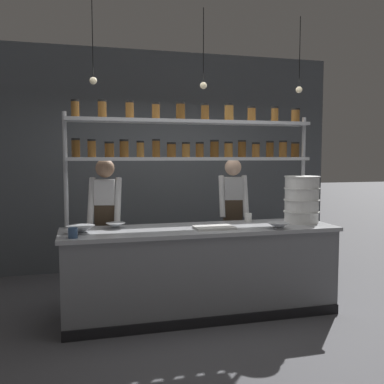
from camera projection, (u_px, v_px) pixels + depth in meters
ground_plane at (201, 313)px, 4.52m from camera, size 40.00×40.00×0.00m
back_wall at (163, 161)px, 6.40m from camera, size 5.26×0.12×3.19m
prep_counter at (201, 271)px, 4.48m from camera, size 2.86×0.76×0.92m
spice_shelf_unit at (194, 144)px, 4.69m from camera, size 2.75×0.28×2.24m
chef_left at (106, 222)px, 4.74m from camera, size 0.40×0.33×1.63m
chef_center at (233, 215)px, 5.34m from camera, size 0.40×0.32×1.63m
container_stack at (302, 199)px, 4.74m from camera, size 0.39×0.39×0.52m
cutting_board at (214, 228)px, 4.37m from camera, size 0.40×0.26×0.02m
prep_bowl_near_left at (81, 230)px, 4.10m from camera, size 0.27×0.27×0.07m
prep_bowl_center_front at (278, 226)px, 4.36m from camera, size 0.23×0.23×0.06m
prep_bowl_center_back at (116, 226)px, 4.40m from camera, size 0.20×0.20×0.06m
serving_cup_front at (73, 233)px, 3.86m from camera, size 0.09×0.09×0.10m
serving_cup_by_board at (248, 218)px, 4.81m from camera, size 0.08×0.08×0.10m
pendant_light_row at (203, 81)px, 4.33m from camera, size 2.23×0.07×0.80m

